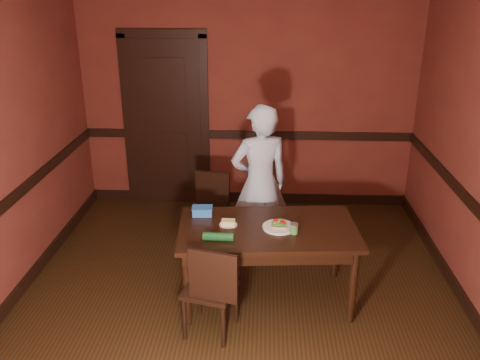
# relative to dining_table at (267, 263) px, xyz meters

# --- Properties ---
(floor) EXTENTS (4.00, 4.50, 0.01)m
(floor) POSITION_rel_dining_table_xyz_m (-0.25, -0.12, -0.36)
(floor) COLOR black
(floor) RESTS_ON ground
(wall_back) EXTENTS (4.00, 0.02, 2.70)m
(wall_back) POSITION_rel_dining_table_xyz_m (-0.25, 2.13, 0.99)
(wall_back) COLOR maroon
(wall_back) RESTS_ON ground
(dado_back) EXTENTS (4.00, 0.03, 0.10)m
(dado_back) POSITION_rel_dining_table_xyz_m (-0.25, 2.11, 0.54)
(dado_back) COLOR black
(dado_back) RESTS_ON ground
(dado_left) EXTENTS (0.03, 4.50, 0.10)m
(dado_left) POSITION_rel_dining_table_xyz_m (-2.24, -0.12, 0.54)
(dado_left) COLOR black
(dado_left) RESTS_ON ground
(baseboard_back) EXTENTS (4.00, 0.03, 0.12)m
(baseboard_back) POSITION_rel_dining_table_xyz_m (-0.25, 2.11, -0.30)
(baseboard_back) COLOR black
(baseboard_back) RESTS_ON ground
(baseboard_left) EXTENTS (0.03, 4.50, 0.12)m
(baseboard_left) POSITION_rel_dining_table_xyz_m (-2.24, -0.12, -0.30)
(baseboard_left) COLOR black
(baseboard_left) RESTS_ON ground
(baseboard_right) EXTENTS (0.03, 4.50, 0.12)m
(baseboard_right) POSITION_rel_dining_table_xyz_m (1.73, -0.12, -0.30)
(baseboard_right) COLOR black
(baseboard_right) RESTS_ON ground
(door) EXTENTS (1.05, 0.07, 2.20)m
(door) POSITION_rel_dining_table_xyz_m (-1.25, 2.10, 0.74)
(door) COLOR black
(door) RESTS_ON ground
(dining_table) EXTENTS (1.58, 0.97, 0.71)m
(dining_table) POSITION_rel_dining_table_xyz_m (0.00, 0.00, 0.00)
(dining_table) COLOR black
(dining_table) RESTS_ON floor
(chair_far) EXTENTS (0.44, 0.44, 0.80)m
(chair_far) POSITION_rel_dining_table_xyz_m (-0.56, 0.92, 0.04)
(chair_far) COLOR black
(chair_far) RESTS_ON floor
(chair_near) EXTENTS (0.47, 0.47, 0.83)m
(chair_near) POSITION_rel_dining_table_xyz_m (-0.45, -0.48, 0.06)
(chair_near) COLOR black
(chair_near) RESTS_ON floor
(person) EXTENTS (0.67, 0.54, 1.60)m
(person) POSITION_rel_dining_table_xyz_m (-0.08, 0.78, 0.44)
(person) COLOR silver
(person) RESTS_ON floor
(sandwich_plate) EXTENTS (0.28, 0.28, 0.07)m
(sandwich_plate) POSITION_rel_dining_table_xyz_m (0.09, -0.01, 0.38)
(sandwich_plate) COLOR silver
(sandwich_plate) RESTS_ON dining_table
(sauce_jar) EXTENTS (0.07, 0.07, 0.09)m
(sauce_jar) POSITION_rel_dining_table_xyz_m (0.21, -0.10, 0.40)
(sauce_jar) COLOR #478139
(sauce_jar) RESTS_ON dining_table
(cheese_saucer) EXTENTS (0.15, 0.15, 0.05)m
(cheese_saucer) POSITION_rel_dining_table_xyz_m (-0.34, 0.02, 0.38)
(cheese_saucer) COLOR silver
(cheese_saucer) RESTS_ON dining_table
(food_tub) EXTENTS (0.19, 0.14, 0.08)m
(food_tub) POSITION_rel_dining_table_xyz_m (-0.59, 0.21, 0.40)
(food_tub) COLOR blue
(food_tub) RESTS_ON dining_table
(wrapped_veg) EXTENTS (0.25, 0.08, 0.07)m
(wrapped_veg) POSITION_rel_dining_table_xyz_m (-0.40, -0.26, 0.39)
(wrapped_veg) COLOR #12441B
(wrapped_veg) RESTS_ON dining_table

